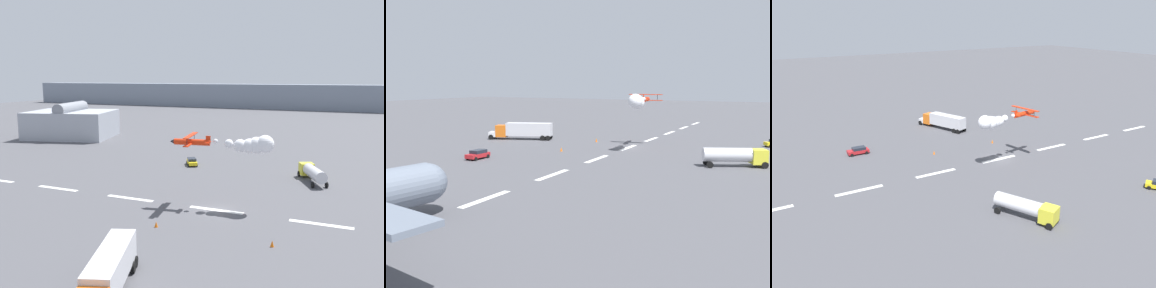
% 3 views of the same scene
% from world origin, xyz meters
% --- Properties ---
extents(ground_plane, '(440.00, 440.00, 0.00)m').
position_xyz_m(ground_plane, '(0.00, 0.00, 0.00)').
color(ground_plane, '#4C4C51').
rests_on(ground_plane, ground).
extents(runway_stripe_2, '(8.00, 0.90, 0.01)m').
position_xyz_m(runway_stripe_2, '(-28.48, 0.00, 0.01)').
color(runway_stripe_2, white).
rests_on(runway_stripe_2, ground).
extents(runway_stripe_3, '(8.00, 0.90, 0.01)m').
position_xyz_m(runway_stripe_3, '(-14.24, 0.00, 0.01)').
color(runway_stripe_3, white).
rests_on(runway_stripe_3, ground).
extents(runway_stripe_4, '(8.00, 0.90, 0.01)m').
position_xyz_m(runway_stripe_4, '(0.00, 0.00, 0.01)').
color(runway_stripe_4, white).
rests_on(runway_stripe_4, ground).
extents(runway_stripe_5, '(8.00, 0.90, 0.01)m').
position_xyz_m(runway_stripe_5, '(14.24, 0.00, 0.01)').
color(runway_stripe_5, white).
rests_on(runway_stripe_5, ground).
extents(mountain_ridge_distant, '(396.00, 16.00, 14.16)m').
position_xyz_m(mountain_ridge_distant, '(0.00, 185.73, 7.08)').
color(mountain_ridge_distant, gray).
rests_on(mountain_ridge_distant, ground).
extents(stunt_biplane_red, '(15.10, 6.62, 2.75)m').
position_xyz_m(stunt_biplane_red, '(3.42, 3.18, 9.17)').
color(stunt_biplane_red, red).
extents(semi_truck_orange, '(7.41, 14.12, 3.70)m').
position_xyz_m(semi_truck_orange, '(-0.85, -25.29, 2.12)').
color(semi_truck_orange, silver).
rests_on(semi_truck_orange, ground).
extents(fuel_tanker_truck, '(6.23, 9.48, 2.90)m').
position_xyz_m(fuel_tanker_truck, '(10.70, 21.37, 1.75)').
color(fuel_tanker_truck, yellow).
rests_on(fuel_tanker_truck, ground).
extents(airport_staff_sedan, '(3.68, 4.55, 1.52)m').
position_xyz_m(airport_staff_sedan, '(-14.55, 25.43, 0.81)').
color(airport_staff_sedan, yellow).
rests_on(airport_staff_sedan, ground).
extents(hangar_building, '(28.64, 24.61, 10.90)m').
position_xyz_m(hangar_building, '(-64.58, 47.67, 4.39)').
color(hangar_building, '#9EA3AD').
rests_on(hangar_building, ground).
extents(traffic_cone_near, '(0.44, 0.44, 0.75)m').
position_xyz_m(traffic_cone_near, '(-4.80, -9.11, 0.38)').
color(traffic_cone_near, orange).
rests_on(traffic_cone_near, ground).
extents(traffic_cone_far, '(0.44, 0.44, 0.75)m').
position_xyz_m(traffic_cone_far, '(9.90, -9.30, 0.38)').
color(traffic_cone_far, orange).
rests_on(traffic_cone_far, ground).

